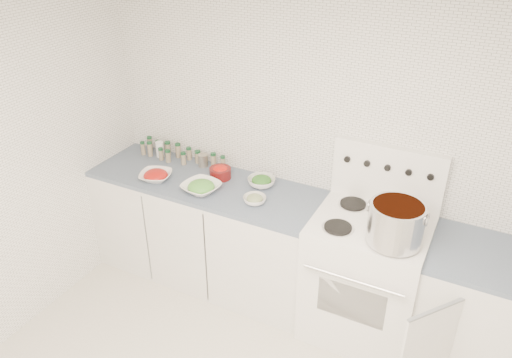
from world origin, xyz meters
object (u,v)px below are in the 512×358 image
at_px(stove, 365,274).
at_px(stock_pot, 396,222).
at_px(bowl_snowpea, 201,187).
at_px(bowl_tomato, 156,175).

height_order(stove, stock_pot, stove).
relative_size(stove, stock_pot, 3.79).
xyz_separation_m(stock_pot, bowl_snowpea, (-1.42, 0.03, -0.15)).
bearing_deg(stove, bowl_tomato, -175.29).
bearing_deg(stove, bowl_snowpea, -173.84).
bearing_deg(stock_pot, bowl_snowpea, 178.76).
xyz_separation_m(stove, bowl_tomato, (-1.66, -0.14, 0.44)).
relative_size(bowl_tomato, bowl_snowpea, 0.97).
bearing_deg(bowl_tomato, bowl_snowpea, 0.29).
bearing_deg(bowl_tomato, stock_pot, -0.89).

